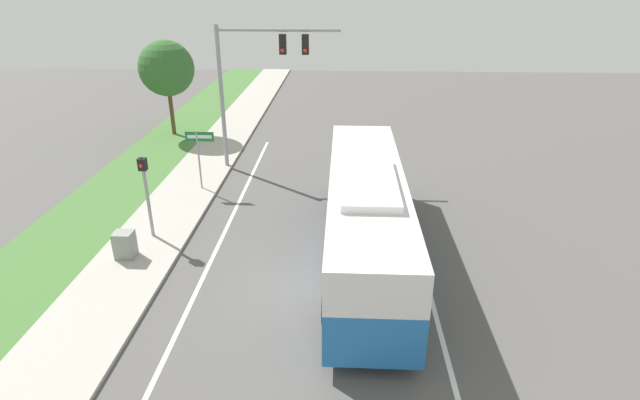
{
  "coord_description": "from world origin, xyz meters",
  "views": [
    {
      "loc": [
        0.83,
        -13.04,
        8.86
      ],
      "look_at": [
        0.07,
        3.09,
        1.66
      ],
      "focal_mm": 28.0,
      "sensor_mm": 36.0,
      "label": 1
    }
  ],
  "objects_px": {
    "signal_gantry": "(254,70)",
    "utility_cabinet": "(125,245)",
    "bus": "(366,210)",
    "pedestrian_signal": "(146,185)",
    "street_sign": "(199,149)"
  },
  "relations": [
    {
      "from": "signal_gantry",
      "to": "utility_cabinet",
      "type": "height_order",
      "value": "signal_gantry"
    },
    {
      "from": "bus",
      "to": "utility_cabinet",
      "type": "relative_size",
      "value": 12.72
    },
    {
      "from": "bus",
      "to": "signal_gantry",
      "type": "relative_size",
      "value": 1.7
    },
    {
      "from": "pedestrian_signal",
      "to": "street_sign",
      "type": "bearing_deg",
      "value": 82.0
    },
    {
      "from": "bus",
      "to": "signal_gantry",
      "type": "xyz_separation_m",
      "value": [
        -5.04,
        8.64,
        3.12
      ]
    },
    {
      "from": "bus",
      "to": "utility_cabinet",
      "type": "bearing_deg",
      "value": -175.74
    },
    {
      "from": "pedestrian_signal",
      "to": "street_sign",
      "type": "height_order",
      "value": "pedestrian_signal"
    },
    {
      "from": "signal_gantry",
      "to": "pedestrian_signal",
      "type": "height_order",
      "value": "signal_gantry"
    },
    {
      "from": "street_sign",
      "to": "utility_cabinet",
      "type": "bearing_deg",
      "value": -99.36
    },
    {
      "from": "pedestrian_signal",
      "to": "utility_cabinet",
      "type": "xyz_separation_m",
      "value": [
        -0.37,
        -1.55,
        -1.55
      ]
    },
    {
      "from": "bus",
      "to": "signal_gantry",
      "type": "distance_m",
      "value": 10.47
    },
    {
      "from": "signal_gantry",
      "to": "street_sign",
      "type": "distance_m",
      "value": 4.73
    },
    {
      "from": "signal_gantry",
      "to": "utility_cabinet",
      "type": "xyz_separation_m",
      "value": [
        -3.11,
        -9.24,
        -4.32
      ]
    },
    {
      "from": "bus",
      "to": "signal_gantry",
      "type": "height_order",
      "value": "signal_gantry"
    },
    {
      "from": "street_sign",
      "to": "utility_cabinet",
      "type": "xyz_separation_m",
      "value": [
        -1.02,
        -6.19,
        -1.38
      ]
    }
  ]
}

